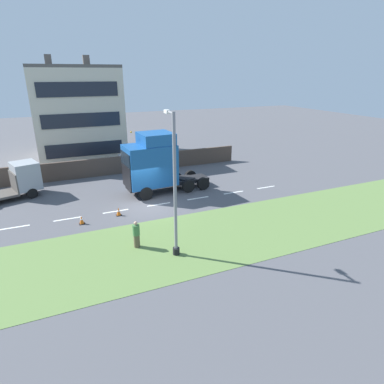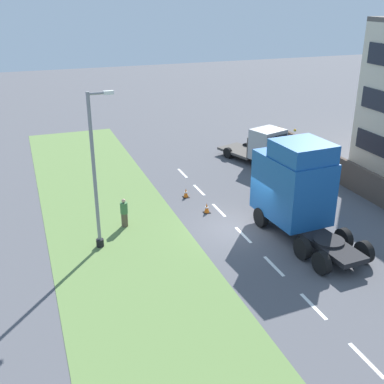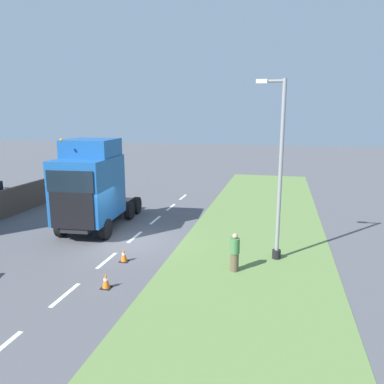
{
  "view_description": "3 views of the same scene",
  "coord_description": "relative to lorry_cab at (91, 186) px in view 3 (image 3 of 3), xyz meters",
  "views": [
    {
      "loc": [
        -21.23,
        5.78,
        9.18
      ],
      "look_at": [
        -2.6,
        -2.27,
        1.64
      ],
      "focal_mm": 30.0,
      "sensor_mm": 36.0,
      "label": 1
    },
    {
      "loc": [
        -9.89,
        -20.3,
        11.52
      ],
      "look_at": [
        -2.61,
        -0.22,
        2.57
      ],
      "focal_mm": 45.0,
      "sensor_mm": 36.0,
      "label": 2
    },
    {
      "loc": [
        -7.09,
        16.33,
        6.17
      ],
      "look_at": [
        -3.31,
        0.56,
        2.77
      ],
      "focal_mm": 35.0,
      "sensor_mm": 36.0,
      "label": 3
    }
  ],
  "objects": [
    {
      "name": "lorry_cab",
      "position": [
        0.0,
        0.0,
        0.0
      ],
      "size": [
        3.12,
        7.14,
        5.02
      ],
      "rotation": [
        0.0,
        0.0,
        0.07
      ],
      "color": "black",
      "rests_on": "ground"
    },
    {
      "name": "lamp_post",
      "position": [
        -9.58,
        1.73,
        0.99
      ],
      "size": [
        1.3,
        0.37,
        7.54
      ],
      "color": "black",
      "rests_on": "ground"
    },
    {
      "name": "traffic_cone_trailing",
      "position": [
        -3.72,
        6.03,
        -2.17
      ],
      "size": [
        0.36,
        0.36,
        0.58
      ],
      "color": "black",
      "rests_on": "ground"
    },
    {
      "name": "pedestrian",
      "position": [
        -8.03,
        3.47,
        -1.68
      ],
      "size": [
        0.39,
        0.39,
        1.58
      ],
      "color": "brown",
      "rests_on": "ground"
    },
    {
      "name": "traffic_cone_lead",
      "position": [
        -3.34,
        3.57,
        -2.17
      ],
      "size": [
        0.36,
        0.36,
        0.58
      ],
      "color": "black",
      "rests_on": "ground"
    },
    {
      "name": "lane_markings",
      "position": [
        -2.56,
        0.44,
        -2.45
      ],
      "size": [
        0.16,
        21.0,
        0.0
      ],
      "color": "white",
      "rests_on": "ground"
    },
    {
      "name": "grass_verge",
      "position": [
        -8.56,
        1.14,
        -2.44
      ],
      "size": [
        7.0,
        44.0,
        0.01
      ],
      "color": "#607F42",
      "rests_on": "ground"
    },
    {
      "name": "ground_plane",
      "position": [
        -2.56,
        1.14,
        -2.45
      ],
      "size": [
        120.0,
        120.0,
        0.0
      ],
      "primitive_type": "plane",
      "color": "#515156",
      "rests_on": "ground"
    }
  ]
}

